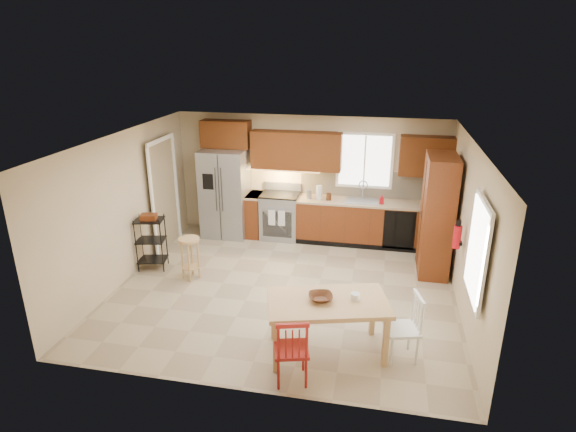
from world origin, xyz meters
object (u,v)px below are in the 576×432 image
(range_stove, at_px, (280,216))
(table_bowl, at_px, (321,300))
(chair_red, at_px, (291,348))
(table_jar, at_px, (355,298))
(chair_white, at_px, (402,328))
(utility_cart, at_px, (151,243))
(fire_extinguisher, at_px, (457,237))
(bar_stool, at_px, (190,258))
(soap_bottle, at_px, (382,199))
(refrigerator, at_px, (225,193))
(pantry, at_px, (437,216))
(dining_table, at_px, (327,327))

(range_stove, distance_m, table_bowl, 3.97)
(chair_red, distance_m, table_jar, 1.07)
(chair_white, xyz_separation_m, table_bowl, (-1.05, -0.05, 0.31))
(range_stove, relative_size, utility_cart, 0.94)
(chair_white, bearing_deg, fire_extinguisher, -41.12)
(range_stove, relative_size, fire_extinguisher, 2.56)
(chair_red, relative_size, bar_stool, 1.21)
(soap_bottle, relative_size, table_bowl, 0.62)
(soap_bottle, xyz_separation_m, chair_white, (0.36, -3.59, -0.55))
(soap_bottle, bearing_deg, bar_stool, -147.21)
(fire_extinguisher, bearing_deg, bar_stool, -178.96)
(range_stove, xyz_separation_m, utility_cart, (-1.95, -1.87, 0.03))
(table_jar, xyz_separation_m, bar_stool, (-2.89, 1.52, -0.41))
(chair_red, xyz_separation_m, table_bowl, (0.25, 0.65, 0.31))
(chair_white, relative_size, bar_stool, 1.21)
(utility_cart, bearing_deg, table_bowl, -41.04)
(refrigerator, xyz_separation_m, fire_extinguisher, (4.33, -1.98, 0.19))
(refrigerator, distance_m, fire_extinguisher, 4.76)
(range_stove, bearing_deg, utility_cart, -136.24)
(range_stove, height_order, chair_red, range_stove)
(refrigerator, distance_m, utility_cart, 2.02)
(fire_extinguisher, distance_m, table_jar, 2.15)
(fire_extinguisher, distance_m, chair_white, 1.93)
(fire_extinguisher, relative_size, chair_white, 0.40)
(chair_white, bearing_deg, soap_bottle, -9.65)
(fire_extinguisher, bearing_deg, soap_bottle, 120.53)
(pantry, xyz_separation_m, table_jar, (-1.21, -2.64, -0.26))
(soap_bottle, xyz_separation_m, chair_red, (-0.94, -4.29, -0.55))
(pantry, relative_size, fire_extinguisher, 5.83)
(soap_bottle, distance_m, chair_red, 4.42)
(table_bowl, distance_m, bar_stool, 2.97)
(range_stove, height_order, pantry, pantry)
(soap_bottle, distance_m, bar_stool, 3.80)
(fire_extinguisher, relative_size, chair_red, 0.40)
(table_bowl, height_order, utility_cart, utility_cart)
(pantry, distance_m, dining_table, 3.21)
(refrigerator, height_order, table_bowl, refrigerator)
(utility_cart, bearing_deg, bar_stool, -28.09)
(refrigerator, xyz_separation_m, pantry, (4.13, -0.93, 0.14))
(refrigerator, distance_m, dining_table, 4.52)
(dining_table, xyz_separation_m, chair_red, (-0.35, -0.65, 0.08))
(fire_extinguisher, distance_m, table_bowl, 2.52)
(fire_extinguisher, xyz_separation_m, table_jar, (-1.41, -1.59, -0.31))
(chair_white, height_order, table_jar, chair_white)
(pantry, bearing_deg, chair_red, -119.16)
(table_jar, height_order, bar_stool, table_jar)
(refrigerator, height_order, pantry, pantry)
(table_bowl, relative_size, bar_stool, 0.42)
(soap_bottle, height_order, chair_white, soap_bottle)
(soap_bottle, height_order, fire_extinguisher, fire_extinguisher)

